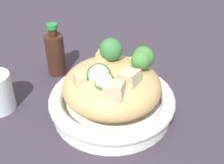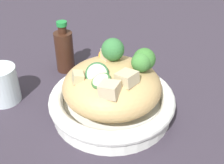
# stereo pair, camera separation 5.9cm
# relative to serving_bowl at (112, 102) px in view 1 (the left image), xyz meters

# --- Properties ---
(ground_plane) EXTENTS (3.00, 3.00, 0.00)m
(ground_plane) POSITION_rel_serving_bowl_xyz_m (0.00, 0.00, -0.03)
(ground_plane) COLOR #322B37
(serving_bowl) EXTENTS (0.27, 0.27, 0.05)m
(serving_bowl) POSITION_rel_serving_bowl_xyz_m (0.00, 0.00, 0.00)
(serving_bowl) COLOR white
(serving_bowl) RESTS_ON ground_plane
(noodle_heap) EXTENTS (0.21, 0.21, 0.10)m
(noodle_heap) POSITION_rel_serving_bowl_xyz_m (0.00, 0.00, 0.04)
(noodle_heap) COLOR tan
(noodle_heap) RESTS_ON serving_bowl
(broccoli_florets) EXTENTS (0.12, 0.09, 0.07)m
(broccoli_florets) POSITION_rel_serving_bowl_xyz_m (0.02, 0.04, 0.11)
(broccoli_florets) COLOR #8CB268
(broccoli_florets) RESTS_ON serving_bowl
(carrot_coins) EXTENTS (0.10, 0.05, 0.03)m
(carrot_coins) POSITION_rel_serving_bowl_xyz_m (-0.03, 0.03, 0.09)
(carrot_coins) COLOR orange
(carrot_coins) RESTS_ON serving_bowl
(zucchini_slices) EXTENTS (0.07, 0.16, 0.04)m
(zucchini_slices) POSITION_rel_serving_bowl_xyz_m (0.01, -0.02, 0.09)
(zucchini_slices) COLOR beige
(zucchini_slices) RESTS_ON serving_bowl
(chicken_chunks) EXTENTS (0.12, 0.12, 0.04)m
(chicken_chunks) POSITION_rel_serving_bowl_xyz_m (0.02, -0.02, 0.09)
(chicken_chunks) COLOR #D1B38E
(chicken_chunks) RESTS_ON serving_bowl
(soy_sauce_bottle) EXTENTS (0.05, 0.05, 0.14)m
(soy_sauce_bottle) POSITION_rel_serving_bowl_xyz_m (-0.22, 0.04, 0.03)
(soy_sauce_bottle) COLOR #381E14
(soy_sauce_bottle) RESTS_ON ground_plane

